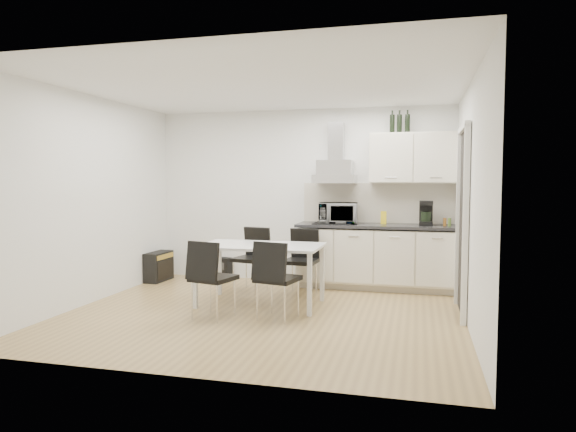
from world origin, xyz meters
name	(u,v)px	position (x,y,z in m)	size (l,w,h in m)	color
ground	(263,313)	(0.00, 0.00, 0.00)	(4.50, 4.50, 0.00)	tan
wall_back	(301,196)	(0.00, 2.00, 1.30)	(4.50, 0.10, 2.60)	white
wall_front	(186,212)	(0.00, -2.00, 1.30)	(4.50, 0.10, 2.60)	white
wall_left	(90,200)	(-2.25, 0.00, 1.30)	(0.10, 4.00, 2.60)	white
wall_right	(471,204)	(2.25, 0.00, 1.30)	(0.10, 4.00, 2.60)	white
ceiling	(262,86)	(0.00, 0.00, 2.60)	(4.50, 4.50, 0.00)	white
doorway	(462,223)	(2.21, 0.55, 1.05)	(0.08, 1.04, 2.10)	white
kitchenette	(379,230)	(1.19, 1.73, 0.83)	(2.22, 0.64, 2.52)	beige
dining_table	(260,250)	(-0.15, 0.40, 0.68)	(1.51, 0.87, 0.75)	white
chair_far_left	(251,260)	(-0.52, 1.10, 0.44)	(0.44, 0.50, 0.88)	black
chair_far_right	(301,262)	(0.21, 1.07, 0.44)	(0.44, 0.50, 0.88)	black
chair_near_left	(214,279)	(-0.48, -0.32, 0.44)	(0.44, 0.50, 0.88)	black
chair_near_right	(278,280)	(0.23, -0.18, 0.44)	(0.44, 0.50, 0.88)	black
guitar_amp	(159,266)	(-2.12, 1.46, 0.22)	(0.25, 0.54, 0.45)	black
floor_speaker	(225,268)	(-1.21, 1.90, 0.16)	(0.19, 0.17, 0.32)	black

